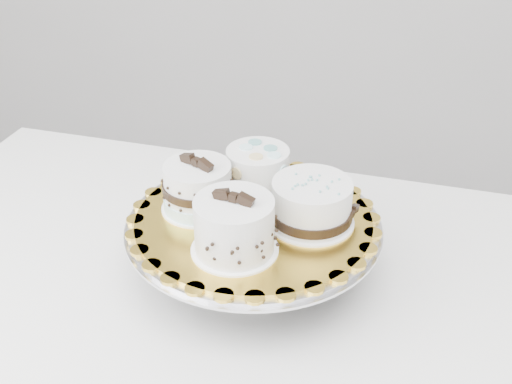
% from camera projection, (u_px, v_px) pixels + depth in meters
% --- Properties ---
extents(table, '(1.28, 0.90, 0.75)m').
position_uv_depth(table, '(232.00, 337.00, 0.96)').
color(table, white).
rests_on(table, floor).
extents(cake_stand, '(0.37, 0.37, 0.10)m').
position_uv_depth(cake_stand, '(254.00, 238.00, 0.93)').
color(cake_stand, gray).
rests_on(cake_stand, table).
extents(cake_board, '(0.36, 0.36, 0.00)m').
position_uv_depth(cake_board, '(254.00, 219.00, 0.91)').
color(cake_board, gold).
rests_on(cake_board, cake_stand).
extents(cake_swirl, '(0.12, 0.12, 0.09)m').
position_uv_depth(cake_swirl, '(234.00, 228.00, 0.83)').
color(cake_swirl, white).
rests_on(cake_swirl, cake_board).
extents(cake_banded, '(0.13, 0.13, 0.09)m').
position_uv_depth(cake_banded, '(198.00, 189.00, 0.91)').
color(cake_banded, white).
rests_on(cake_banded, cake_board).
extents(cake_dots, '(0.12, 0.12, 0.07)m').
position_uv_depth(cake_dots, '(258.00, 170.00, 0.95)').
color(cake_dots, white).
rests_on(cake_dots, cake_board).
extents(cake_ribbon, '(0.13, 0.13, 0.07)m').
position_uv_depth(cake_ribbon, '(312.00, 204.00, 0.88)').
color(cake_ribbon, white).
rests_on(cake_ribbon, cake_board).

